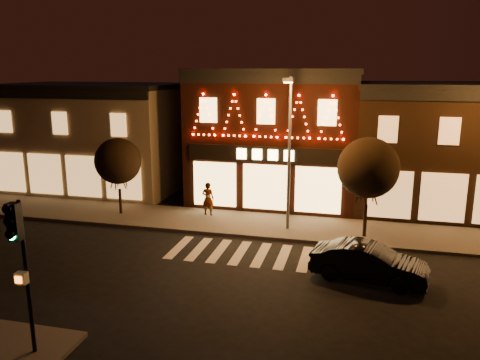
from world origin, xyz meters
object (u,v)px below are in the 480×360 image
at_px(streetlamp_mid, 289,142).
at_px(dark_sedan, 369,263).
at_px(traffic_signal_near, 20,249).
at_px(pedestrian, 208,199).

relative_size(streetlamp_mid, dark_sedan, 1.71).
distance_m(traffic_signal_near, pedestrian, 14.49).
xyz_separation_m(dark_sedan, pedestrian, (-8.76, 6.42, 0.35)).
height_order(traffic_signal_near, pedestrian, traffic_signal_near).
distance_m(traffic_signal_near, dark_sedan, 12.72).
bearing_deg(dark_sedan, pedestrian, 64.99).
relative_size(streetlamp_mid, pedestrian, 4.07).
height_order(traffic_signal_near, streetlamp_mid, streetlamp_mid).
height_order(traffic_signal_near, dark_sedan, traffic_signal_near).
xyz_separation_m(streetlamp_mid, dark_sedan, (4.00, -4.93, -3.97)).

